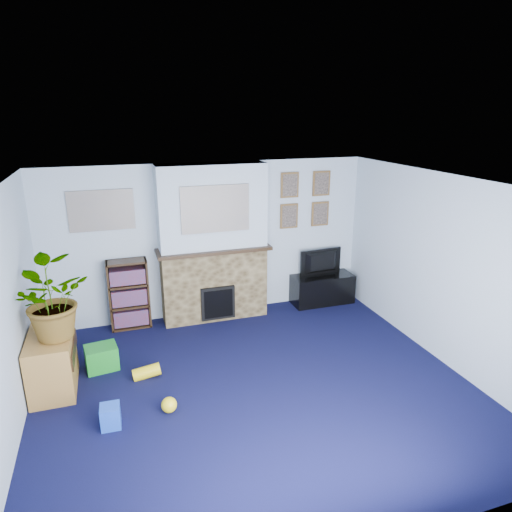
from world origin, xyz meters
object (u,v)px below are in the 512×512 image
object	(u,v)px
bookshelf	(129,296)
sideboard	(52,361)
television	(323,263)
tv_stand	(322,290)

from	to	relation	value
bookshelf	sideboard	xyz separation A→B (m)	(-0.96, -1.37, -0.15)
television	bookshelf	bearing A→B (deg)	-5.15
television	bookshelf	world-z (taller)	bookshelf
bookshelf	sideboard	world-z (taller)	bookshelf
television	tv_stand	bearing A→B (deg)	85.88
tv_stand	bookshelf	bearing A→B (deg)	178.60
television	bookshelf	xyz separation A→B (m)	(-3.14, 0.06, -0.20)
television	sideboard	size ratio (longest dim) A/B	0.87
bookshelf	sideboard	size ratio (longest dim) A/B	1.22
television	bookshelf	size ratio (longest dim) A/B	0.71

